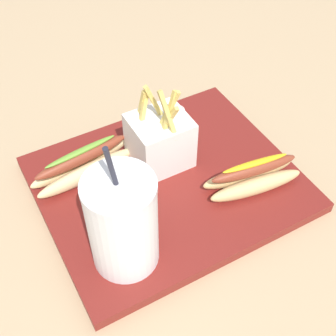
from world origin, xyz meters
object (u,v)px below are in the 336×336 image
at_px(fries_basket, 160,140).
at_px(hot_dog_1, 83,165).
at_px(soda_cup, 123,223).
at_px(ketchup_cup_1, 177,113).
at_px(hot_dog_2, 253,177).

distance_m(fries_basket, hot_dog_1, 0.14).
distance_m(soda_cup, fries_basket, 0.21).
bearing_deg(fries_basket, hot_dog_1, -14.74).
bearing_deg(hot_dog_1, ketchup_cup_1, -166.07).
relative_size(fries_basket, hot_dog_1, 0.87).
height_order(hot_dog_1, hot_dog_2, hot_dog_1).
xyz_separation_m(soda_cup, fries_basket, (-0.14, -0.15, -0.03)).
bearing_deg(hot_dog_1, hot_dog_2, 145.76).
bearing_deg(soda_cup, fries_basket, -132.85).
bearing_deg(fries_basket, ketchup_cup_1, -133.79).
distance_m(soda_cup, hot_dog_2, 0.25).
bearing_deg(hot_dog_2, fries_basket, -49.99).
relative_size(soda_cup, fries_basket, 1.40).
distance_m(hot_dog_1, ketchup_cup_1, 0.22).
height_order(soda_cup, hot_dog_2, soda_cup).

